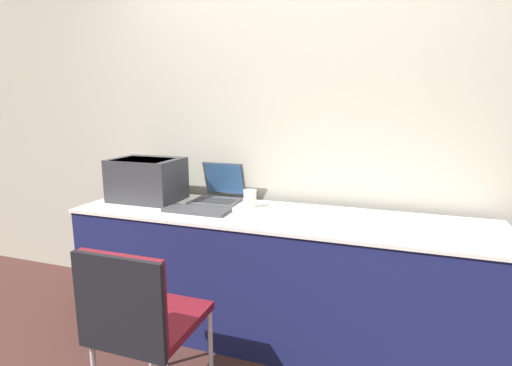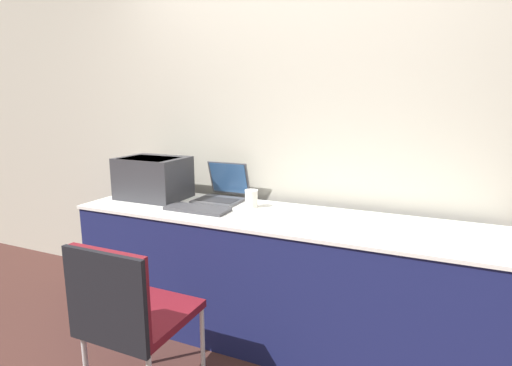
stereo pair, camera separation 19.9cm
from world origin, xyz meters
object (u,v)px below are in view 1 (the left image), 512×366
Objects in this scene: external_keyboard at (196,210)px; coffee_cup at (250,199)px; laptop_left at (218,193)px; chair at (138,315)px; printer at (147,178)px.

coffee_cup is at bearing 38.20° from external_keyboard.
laptop_left is 0.38× the size of chair.
chair is at bearing -81.54° from external_keyboard.
coffee_cup is 0.13× the size of chair.
external_keyboard is 0.48× the size of chair.
external_keyboard is (-0.01, -0.30, -0.05)m from laptop_left.
laptop_left is at bearing 161.81° from coffee_cup.
printer is 4.04× the size of coffee_cup.
chair reaches higher than external_keyboard.
chair is (0.12, -0.78, -0.26)m from external_keyboard.
chair is at bearing -98.91° from coffee_cup.
printer is 0.53× the size of chair.
chair is (0.10, -1.08, -0.31)m from laptop_left.
coffee_cup is (0.26, -0.09, 0.00)m from laptop_left.
printer reaches higher than laptop_left.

